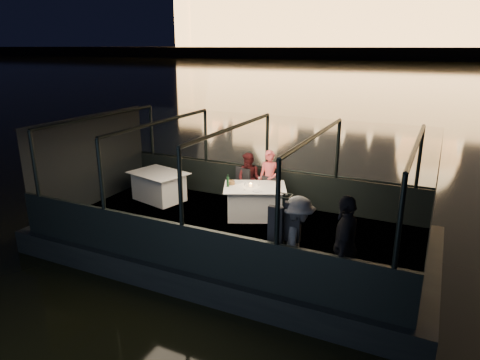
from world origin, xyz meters
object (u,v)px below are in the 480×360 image
at_px(chair_port_left, 240,189).
at_px(coat_stand, 283,235).
at_px(passenger_dark, 345,246).
at_px(wine_bottle, 228,180).
at_px(chair_port_right, 267,194).
at_px(dining_table_central, 255,202).
at_px(dining_table_aft, 159,186).
at_px(person_woman_coral, 270,180).
at_px(person_man_maroon, 249,177).
at_px(passenger_stripe, 297,236).

xyz_separation_m(chair_port_left, coat_stand, (2.27, -3.04, 0.45)).
bearing_deg(passenger_dark, wine_bottle, -127.90).
bearing_deg(chair_port_right, wine_bottle, -143.26).
bearing_deg(coat_stand, passenger_dark, 6.85).
xyz_separation_m(chair_port_left, passenger_dark, (3.28, -2.91, 0.40)).
xyz_separation_m(dining_table_central, chair_port_right, (0.12, 0.47, 0.06)).
relative_size(chair_port_left, chair_port_right, 1.13).
bearing_deg(passenger_dark, coat_stand, -87.39).
distance_m(passenger_dark, wine_bottle, 3.86).
bearing_deg(wine_bottle, chair_port_right, 46.41).
height_order(dining_table_aft, wine_bottle, wine_bottle).
distance_m(person_woman_coral, wine_bottle, 1.20).
height_order(coat_stand, person_man_maroon, coat_stand).
bearing_deg(person_man_maroon, chair_port_right, -15.72).
height_order(dining_table_central, chair_port_left, chair_port_left).
xyz_separation_m(person_woman_coral, wine_bottle, (-0.67, -0.99, 0.17)).
height_order(chair_port_left, passenger_dark, passenger_dark).
relative_size(person_woman_coral, passenger_stripe, 0.95).
bearing_deg(chair_port_right, coat_stand, -73.03).
relative_size(passenger_stripe, passenger_dark, 0.91).
height_order(chair_port_left, person_woman_coral, person_woman_coral).
distance_m(dining_table_central, coat_stand, 3.05).
relative_size(dining_table_aft, coat_stand, 0.88).
height_order(chair_port_right, person_woman_coral, person_woman_coral).
relative_size(chair_port_left, coat_stand, 0.58).
bearing_deg(person_woman_coral, passenger_dark, -67.92).
bearing_deg(passenger_dark, passenger_stripe, -96.31).
xyz_separation_m(chair_port_right, person_man_maroon, (-0.60, 0.25, 0.30)).
xyz_separation_m(dining_table_aft, wine_bottle, (2.19, -0.26, 0.53)).
distance_m(dining_table_aft, chair_port_left, 2.19).
relative_size(chair_port_right, passenger_dark, 0.49).
height_order(passenger_dark, wine_bottle, passenger_dark).
relative_size(person_woman_coral, passenger_dark, 0.86).
bearing_deg(passenger_stripe, dining_table_central, 17.44).
distance_m(dining_table_central, person_man_maroon, 0.94).
height_order(dining_table_central, passenger_stripe, passenger_stripe).
bearing_deg(passenger_stripe, person_man_maroon, 16.56).
distance_m(dining_table_aft, passenger_stripe, 5.19).
bearing_deg(dining_table_central, passenger_dark, -42.39).
height_order(person_man_maroon, passenger_dark, passenger_dark).
bearing_deg(wine_bottle, passenger_dark, -33.66).
bearing_deg(chair_port_left, coat_stand, -39.71).
xyz_separation_m(person_man_maroon, passenger_dark, (3.12, -3.13, 0.10)).
height_order(person_woman_coral, person_man_maroon, person_woman_coral).
distance_m(passenger_stripe, wine_bottle, 3.20).
height_order(chair_port_left, coat_stand, coat_stand).
xyz_separation_m(dining_table_aft, coat_stand, (4.39, -2.52, 0.51)).
distance_m(chair_port_left, passenger_dark, 4.41).
relative_size(chair_port_right, passenger_stripe, 0.54).
relative_size(dining_table_central, dining_table_aft, 1.01).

